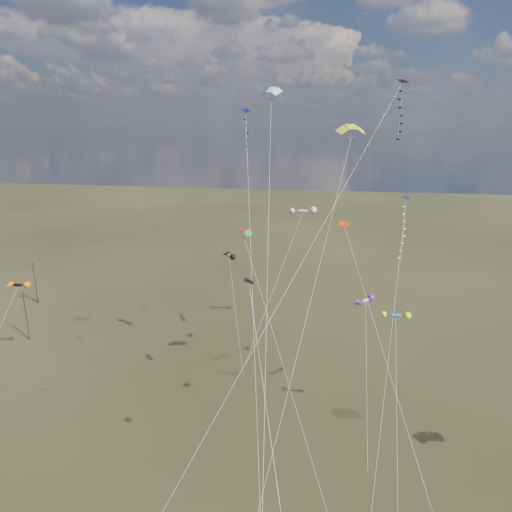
% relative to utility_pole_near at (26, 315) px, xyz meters
% --- Properties ---
extents(utility_pole_near, '(1.40, 0.20, 8.00)m').
position_rel_utility_pole_near_xyz_m(utility_pole_near, '(0.00, 0.00, 0.00)').
color(utility_pole_near, black).
rests_on(utility_pole_near, ground).
extents(utility_pole_far, '(1.40, 0.20, 8.00)m').
position_rel_utility_pole_near_xyz_m(utility_pole_far, '(-8.00, 14.00, 0.00)').
color(utility_pole_far, black).
rests_on(utility_pole_far, ground).
extents(diamond_black_high, '(20.73, 25.06, 36.55)m').
position_rel_utility_pole_near_xyz_m(diamond_black_high, '(49.98, -14.88, 27.08)').
color(diamond_black_high, black).
rests_on(diamond_black_high, ground).
extents(diamond_navy_tall, '(5.58, 21.20, 34.22)m').
position_rel_utility_pole_near_xyz_m(diamond_navy_tall, '(36.69, -10.01, 25.27)').
color(diamond_navy_tall, '#070A4A').
rests_on(diamond_navy_tall, ground).
extents(diamond_black_mid, '(7.37, 18.50, 21.86)m').
position_rel_utility_pole_near_xyz_m(diamond_black_mid, '(42.32, -33.44, 10.41)').
color(diamond_black_mid, black).
rests_on(diamond_black_mid, ground).
extents(diamond_navy_right, '(3.75, 18.05, 25.61)m').
position_rel_utility_pole_near_xyz_m(diamond_navy_right, '(53.09, -11.16, 17.05)').
color(diamond_navy_right, '#091450').
rests_on(diamond_navy_right, ground).
extents(diamond_orange_center, '(10.09, 18.31, 24.94)m').
position_rel_utility_pole_near_xyz_m(diamond_orange_center, '(49.84, -26.65, 12.89)').
color(diamond_orange_center, '#F23500').
rests_on(diamond_orange_center, ground).
extents(parafoil_yellow, '(8.36, 18.93, 33.07)m').
position_rel_utility_pole_near_xyz_m(parafoil_yellow, '(47.19, -14.03, 28.18)').
color(parafoil_yellow, gold).
rests_on(parafoil_yellow, ground).
extents(parafoil_blue_white, '(4.87, 31.55, 36.55)m').
position_rel_utility_pole_near_xyz_m(parafoil_blue_white, '(39.24, -10.17, 31.53)').
color(parafoil_blue_white, '#186CB5').
rests_on(parafoil_blue_white, ground).
extents(parafoil_tricolor, '(11.49, 16.56, 22.65)m').
position_rel_utility_pole_near_xyz_m(parafoil_tricolor, '(37.13, -13.59, 17.87)').
color(parafoil_tricolor, '#FFBF04').
rests_on(parafoil_tricolor, ground).
extents(novelty_black_orange, '(3.45, 10.01, 12.17)m').
position_rel_utility_pole_near_xyz_m(novelty_black_orange, '(4.41, -6.38, 7.53)').
color(novelty_black_orange, black).
rests_on(novelty_black_orange, ground).
extents(novelty_orange_black, '(5.39, 12.06, 14.33)m').
position_rel_utility_pole_near_xyz_m(novelty_orange_black, '(31.18, 4.95, 9.69)').
color(novelty_orange_black, orange).
rests_on(novelty_orange_black, ground).
extents(novelty_white_purple, '(2.02, 11.18, 14.42)m').
position_rel_utility_pole_near_xyz_m(novelty_white_purple, '(49.96, -10.37, 9.83)').
color(novelty_white_purple, silver).
rests_on(novelty_white_purple, ground).
extents(novelty_redwhite_stripe, '(8.77, 9.93, 21.07)m').
position_rel_utility_pole_near_xyz_m(novelty_redwhite_stripe, '(41.74, 6.80, 16.34)').
color(novelty_redwhite_stripe, red).
rests_on(novelty_redwhite_stripe, ground).
extents(novelty_blue_yellow, '(2.51, 13.22, 14.69)m').
position_rel_utility_pole_near_xyz_m(novelty_blue_yellow, '(52.59, -14.77, 10.12)').
color(novelty_blue_yellow, blue).
rests_on(novelty_blue_yellow, ground).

